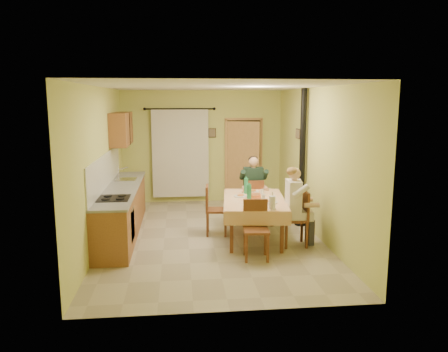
{
  "coord_description": "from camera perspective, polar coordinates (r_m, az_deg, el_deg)",
  "views": [
    {
      "loc": [
        -0.59,
        -7.96,
        2.57
      ],
      "look_at": [
        0.25,
        0.1,
        1.15
      ],
      "focal_mm": 35.0,
      "sensor_mm": 36.0,
      "label": 1
    }
  ],
  "objects": [
    {
      "name": "curtain",
      "position": [
        10.94,
        -5.71,
        3.02
      ],
      "size": [
        1.7,
        0.07,
        2.22
      ],
      "color": "black",
      "rests_on": "ground"
    },
    {
      "name": "stove_flue",
      "position": [
        9.05,
        10.11,
        -0.05
      ],
      "size": [
        0.24,
        0.24,
        2.8
      ],
      "color": "black",
      "rests_on": "ground"
    },
    {
      "name": "upper_cabinets",
      "position": [
        9.76,
        -13.25,
        6.03
      ],
      "size": [
        0.35,
        1.4,
        0.7
      ],
      "primitive_type": "cube",
      "color": "brown",
      "rests_on": "room_shell"
    },
    {
      "name": "man_right",
      "position": [
        7.77,
        9.3,
        -2.75
      ],
      "size": [
        0.47,
        0.59,
        1.39
      ],
      "rotation": [
        0.0,
        0.0,
        1.54
      ],
      "color": "silver",
      "rests_on": "chair_right"
    },
    {
      "name": "chair_far",
      "position": [
        9.23,
        3.85,
        -4.4
      ],
      "size": [
        0.39,
        0.39,
        0.94
      ],
      "rotation": [
        0.0,
        0.0,
        -0.02
      ],
      "color": "brown",
      "rests_on": "ground"
    },
    {
      "name": "chair_near",
      "position": [
        7.21,
        4.2,
        -8.52
      ],
      "size": [
        0.43,
        0.43,
        0.96
      ],
      "rotation": [
        0.0,
        0.0,
        3.07
      ],
      "color": "brown",
      "rests_on": "ground"
    },
    {
      "name": "dining_table",
      "position": [
        8.2,
        3.93,
        -5.57
      ],
      "size": [
        1.33,
        1.99,
        0.76
      ],
      "rotation": [
        0.0,
        0.0,
        -0.11
      ],
      "color": "#E1AA79",
      "rests_on": "ground"
    },
    {
      "name": "tableware",
      "position": [
        8.0,
        4.13,
        -2.69
      ],
      "size": [
        0.72,
        1.61,
        0.33
      ],
      "color": "white",
      "rests_on": "dining_table"
    },
    {
      "name": "man_far",
      "position": [
        9.11,
        3.88,
        -0.78
      ],
      "size": [
        0.59,
        0.47,
        1.39
      ],
      "rotation": [
        0.0,
        0.0,
        -0.02
      ],
      "color": "#192D23",
      "rests_on": "chair_far"
    },
    {
      "name": "chair_right",
      "position": [
        7.93,
        9.28,
        -6.9
      ],
      "size": [
        0.44,
        0.44,
        0.98
      ],
      "rotation": [
        0.0,
        0.0,
        1.54
      ],
      "color": "brown",
      "rests_on": "ground"
    },
    {
      "name": "kitchen_run",
      "position": [
        8.69,
        -13.19,
        -4.24
      ],
      "size": [
        0.64,
        3.64,
        1.56
      ],
      "color": "brown",
      "rests_on": "ground"
    },
    {
      "name": "chair_left",
      "position": [
        8.44,
        -1.09,
        -5.73
      ],
      "size": [
        0.44,
        0.44,
        0.96
      ],
      "rotation": [
        0.0,
        0.0,
        -1.67
      ],
      "color": "brown",
      "rests_on": "ground"
    },
    {
      "name": "room_shell",
      "position": [
        8.02,
        -1.71,
        4.57
      ],
      "size": [
        4.04,
        6.04,
        2.82
      ],
      "color": "#D0D46D",
      "rests_on": "ground"
    },
    {
      "name": "floor",
      "position": [
        8.39,
        -1.64,
        -7.91
      ],
      "size": [
        4.0,
        6.0,
        0.01
      ],
      "primitive_type": "cube",
      "color": "tan",
      "rests_on": "ground"
    },
    {
      "name": "doorway",
      "position": [
        11.09,
        2.54,
        2.05
      ],
      "size": [
        0.96,
        0.34,
        2.15
      ],
      "color": "black",
      "rests_on": "ground"
    },
    {
      "name": "picture_right",
      "position": [
        9.54,
        9.68,
        5.46
      ],
      "size": [
        0.03,
        0.31,
        0.21
      ],
      "primitive_type": "cube",
      "color": "brown",
      "rests_on": "room_shell"
    },
    {
      "name": "picture_back",
      "position": [
        10.99,
        -1.56,
        5.65
      ],
      "size": [
        0.19,
        0.03,
        0.23
      ],
      "primitive_type": "cube",
      "color": "black",
      "rests_on": "room_shell"
    }
  ]
}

